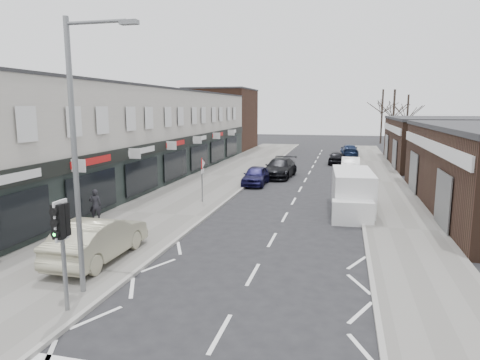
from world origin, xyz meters
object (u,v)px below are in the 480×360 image
Objects in this scene: parked_car_right_a at (350,165)px; warning_sign at (203,167)px; pedestrian at (95,205)px; traffic_light at (61,230)px; street_lamp at (79,144)px; parked_car_right_b at (337,158)px; white_van at (352,193)px; sedan_on_pavement at (98,239)px; parked_car_right_c at (349,150)px; parked_car_left_a at (256,176)px; parked_car_left_b at (280,168)px.

warning_sign is at bearing 60.27° from parked_car_right_a.
pedestrian is at bearing -124.82° from warning_sign.
traffic_light is 2.52m from street_lamp.
pedestrian is at bearing 59.06° from parked_car_right_a.
white_van is at bearing 95.92° from parked_car_right_b.
traffic_light is at bearing 109.75° from sedan_on_pavement.
parked_car_right_b is at bearing 78.61° from street_lamp.
parked_car_right_c reaches higher than parked_car_right_b.
sedan_on_pavement is 39.72m from parked_car_right_c.
warning_sign is 8.63m from white_van.
street_lamp is 20.20m from parked_car_left_a.
pedestrian is (-4.50, 8.63, -1.50)m from traffic_light.
sedan_on_pavement is 1.09× the size of parked_car_right_a.
traffic_light is 21.09m from parked_car_left_a.
traffic_light is 14.04m from warning_sign.
warning_sign is at bearing -104.93° from parked_car_left_a.
parked_car_right_c is at bearing 86.54° from white_van.
parked_car_left_b is (-5.60, 10.86, -0.29)m from white_van.
parked_car_left_a is 0.77× the size of parked_car_left_b.
white_van reaches higher than pedestrian.
white_van is 1.24× the size of sedan_on_pavement.
parked_car_left_a is (5.50, 12.37, -0.23)m from pedestrian.
parked_car_left_b is (2.20, 24.89, -1.65)m from traffic_light.
traffic_light is at bearing -90.66° from parked_car_left_b.
warning_sign is at bearing 92.84° from street_lamp.
parked_car_left_a is (1.13, 19.78, -3.93)m from street_lamp.
parked_car_left_a reaches higher than parked_car_right_c.
warning_sign is 0.57× the size of sedan_on_pavement.
warning_sign reaches higher than sedan_on_pavement.
white_van is (7.80, 14.02, -1.35)m from traffic_light.
traffic_light is 0.81× the size of parked_car_right_b.
street_lamp reaches higher than parked_car_left_a.
pedestrian reaches higher than parked_car_right_a.
parked_car_right_b is (5.60, 13.61, -0.04)m from parked_car_left_a.
traffic_light is at bearing -84.12° from street_lamp.
street_lamp is 34.29m from parked_car_right_b.
traffic_light is 29.82m from parked_car_right_a.
white_van is at bearing 90.42° from parked_car_right_a.
parked_car_left_b is (2.33, 23.67, -3.85)m from street_lamp.
traffic_light reaches higher than white_van.
street_lamp is at bearing -125.00° from white_van.
traffic_light is 0.76× the size of parked_car_left_a.
street_lamp is at bearing 74.50° from parked_car_right_a.
sedan_on_pavement is at bearing -98.62° from parked_car_left_a.
traffic_light is 16.10m from white_van.
traffic_light is at bearing 75.38° from parked_car_right_a.
sedan_on_pavement is 1.24× the size of parked_car_right_b.
parked_car_right_b is at bearing 79.20° from traffic_light.
white_van reaches higher than sedan_on_pavement.
parked_car_right_c is (6.90, 21.45, -0.01)m from parked_car_left_a.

